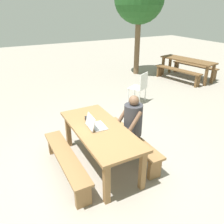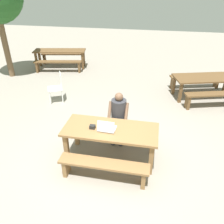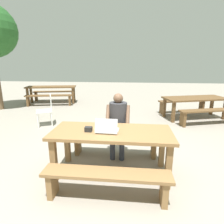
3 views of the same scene
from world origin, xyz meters
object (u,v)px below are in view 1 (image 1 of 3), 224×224
object	(u,v)px
laptop	(95,124)
small_pouch	(88,119)
person_seated	(132,123)
plastic_chair	(140,87)
picnic_table_front	(100,134)
picnic_table_rear	(187,62)

from	to	relation	value
laptop	small_pouch	world-z (taller)	laptop
person_seated	plastic_chair	bearing A→B (deg)	142.31
laptop	person_seated	distance (m)	0.70
picnic_table_front	plastic_chair	distance (m)	3.22
picnic_table_rear	plastic_chair	bearing A→B (deg)	-80.14
picnic_table_front	small_pouch	world-z (taller)	small_pouch
picnic_table_front	picnic_table_rear	distance (m)	6.37
laptop	small_pouch	xyz separation A→B (m)	(-0.30, -0.01, -0.02)
person_seated	picnic_table_rear	world-z (taller)	person_seated
plastic_chair	picnic_table_rear	xyz separation A→B (m)	(-1.17, 3.06, 0.17)
person_seated	picnic_table_front	bearing A→B (deg)	-95.27
picnic_table_front	small_pouch	distance (m)	0.40
small_pouch	picnic_table_rear	xyz separation A→B (m)	(-2.99, 5.48, -0.14)
laptop	person_seated	world-z (taller)	person_seated
laptop	person_seated	bearing A→B (deg)	-97.47
picnic_table_front	laptop	size ratio (longest dim) A/B	5.37
small_pouch	plastic_chair	xyz separation A→B (m)	(-1.82, 2.42, -0.31)
laptop	plastic_chair	world-z (taller)	laptop
picnic_table_front	plastic_chair	world-z (taller)	plastic_chair
laptop	picnic_table_rear	size ratio (longest dim) A/B	0.16
picnic_table_front	laptop	xyz separation A→B (m)	(-0.06, -0.06, 0.17)
picnic_table_rear	laptop	bearing A→B (deg)	-70.06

